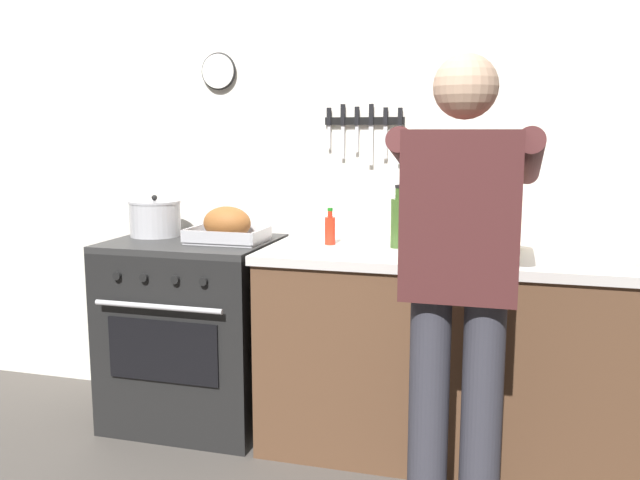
# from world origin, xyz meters

# --- Properties ---
(wall_back) EXTENTS (6.00, 0.13, 2.60)m
(wall_back) POSITION_xyz_m (0.00, 1.35, 1.30)
(wall_back) COLOR white
(wall_back) RESTS_ON ground
(counter_block) EXTENTS (2.03, 0.65, 0.90)m
(counter_block) POSITION_xyz_m (1.21, 0.99, 0.46)
(counter_block) COLOR brown
(counter_block) RESTS_ON ground
(stove) EXTENTS (0.76, 0.67, 0.90)m
(stove) POSITION_xyz_m (-0.22, 0.99, 0.45)
(stove) COLOR black
(stove) RESTS_ON ground
(person_cook) EXTENTS (0.51, 0.63, 1.66)m
(person_cook) POSITION_xyz_m (1.08, 0.37, 0.95)
(person_cook) COLOR #383842
(person_cook) RESTS_ON ground
(roasting_pan) EXTENTS (0.35, 0.26, 0.17)m
(roasting_pan) POSITION_xyz_m (-0.03, 0.98, 0.97)
(roasting_pan) COLOR #B7B7BC
(roasting_pan) RESTS_ON stove
(stock_pot) EXTENTS (0.25, 0.25, 0.20)m
(stock_pot) POSITION_xyz_m (-0.45, 1.06, 0.99)
(stock_pot) COLOR #B7B7BC
(stock_pot) RESTS_ON stove
(cutting_board) EXTENTS (0.36, 0.24, 0.02)m
(cutting_board) POSITION_xyz_m (1.08, 0.92, 0.91)
(cutting_board) COLOR tan
(cutting_board) RESTS_ON counter_block
(bottle_dish_soap) EXTENTS (0.08, 0.08, 0.20)m
(bottle_dish_soap) POSITION_xyz_m (0.84, 1.21, 0.98)
(bottle_dish_soap) COLOR #338CCC
(bottle_dish_soap) RESTS_ON counter_block
(bottle_hot_sauce) EXTENTS (0.05, 0.05, 0.17)m
(bottle_hot_sauce) POSITION_xyz_m (0.45, 1.05, 0.97)
(bottle_hot_sauce) COLOR red
(bottle_hot_sauce) RESTS_ON counter_block
(bottle_cooking_oil) EXTENTS (0.07, 0.07, 0.25)m
(bottle_cooking_oil) POSITION_xyz_m (1.24, 1.13, 1.01)
(bottle_cooking_oil) COLOR gold
(bottle_cooking_oil) RESTS_ON counter_block
(bottle_olive_oil) EXTENTS (0.07, 0.07, 0.28)m
(bottle_olive_oil) POSITION_xyz_m (0.76, 1.05, 1.02)
(bottle_olive_oil) COLOR #385623
(bottle_olive_oil) RESTS_ON counter_block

